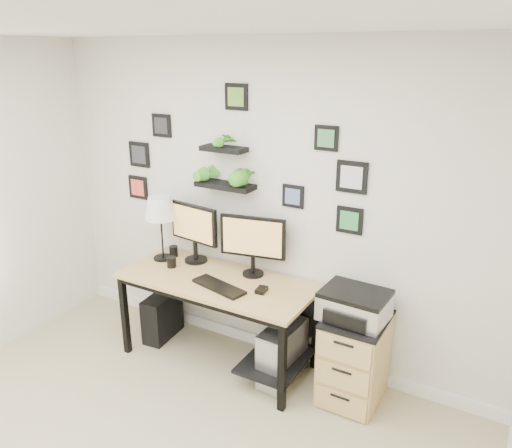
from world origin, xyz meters
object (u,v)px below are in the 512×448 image
Objects in this scene: monitor_right at (253,241)px; pc_tower_black at (163,316)px; mug at (171,262)px; table_lamp at (160,209)px; file_cabinet at (354,358)px; monitor_left at (194,229)px; desk at (223,292)px; printer at (354,305)px; pc_tower_grey at (282,354)px.

pc_tower_black is at bearing -169.89° from monitor_right.
table_lamp is at bearing 149.17° from mug.
file_cabinet reaches higher than pc_tower_black.
monitor_left is 1.67m from file_cabinet.
desk is 3.12× the size of monitor_left.
table_lamp reaches higher than pc_tower_black.
mug is (0.18, -0.11, -0.41)m from table_lamp.
file_cabinet is (1.11, 0.06, -0.29)m from desk.
table_lamp is 0.84× the size of file_cabinet.
monitor_left is at bearing 17.78° from table_lamp.
monitor_left reaches higher than pc_tower_black.
monitor_right is 0.95× the size of table_lamp.
monitor_left is 1.08× the size of printer.
monitor_right is 1.21m from pc_tower_black.
monitor_left is 0.58m from monitor_right.
monitor_left is 0.33m from table_lamp.
monitor_right is 1.30× the size of pc_tower_black.
mug is at bearing -20.07° from pc_tower_black.
monitor_right reaches higher than printer.
desk is 0.89m from table_lamp.
file_cabinet reaches higher than pc_tower_grey.
monitor_left is at bearing 157.06° from desk.
pc_tower_black is (-0.86, -0.15, -0.84)m from monitor_right.
table_lamp reaches higher than desk.
monitor_left is at bearing 21.98° from pc_tower_black.
monitor_left is 5.79× the size of mug.
monitor_left reaches higher than pc_tower_grey.
monitor_right is 0.75m from mug.
table_lamp reaches higher than mug.
desk is at bearing 178.34° from pc_tower_grey.
pc_tower_black is 0.85× the size of pc_tower_grey.
printer is (1.48, -0.12, -0.27)m from monitor_left.
pc_tower_grey is (0.95, -0.18, -0.82)m from monitor_left.
mug is 0.62m from pc_tower_black.
table_lamp is at bearing 179.08° from printer.
desk is at bearing -177.00° from file_cabinet.
monitor_right is at bearing 0.36° from monitor_left.
pc_tower_grey is at bearing -4.32° from table_lamp.
monitor_right reaches higher than desk.
pc_tower_black is (-0.18, 0.05, -0.59)m from mug.
monitor_left is 1.24× the size of pc_tower_black.
monitor_right is 1.18m from file_cabinet.
pc_tower_black is (-0.68, 0.02, -0.42)m from desk.
monitor_left is 1.51m from printer.
file_cabinet is (1.79, -0.02, -0.87)m from table_lamp.
file_cabinet is at bearing -0.60° from table_lamp.
desk is at bearing -177.43° from printer.
pc_tower_grey is (1.05, 0.01, -0.56)m from mug.
desk is 0.80m from pc_tower_black.
file_cabinet is at bearing -4.15° from monitor_left.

